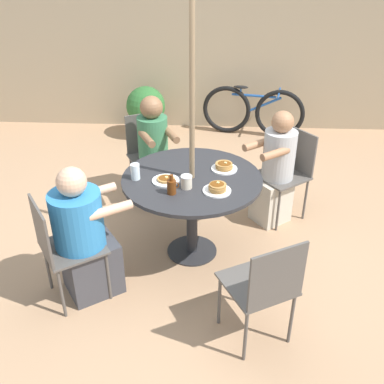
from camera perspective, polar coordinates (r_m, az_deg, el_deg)
The scene contains 19 objects.
ground_plane at distance 4.12m, azimuth 0.00°, elevation -7.50°, with size 12.00×12.00×0.00m, color tan.
back_fence at distance 6.51m, azimuth 1.54°, elevation 16.31°, with size 10.00×0.06×1.91m, color tan.
patio_table at distance 3.76m, azimuth 0.00°, elevation 0.42°, with size 1.17×1.17×0.76m.
umbrella_pole at distance 3.53m, azimuth 0.00°, elevation 7.54°, with size 0.04×0.04×2.32m, color #846B4C.
patio_chair_north at distance 3.04m, azimuth 9.21°, elevation -11.56°, with size 0.58×0.58×0.89m.
patio_chair_east at distance 4.48m, azimuth 12.12°, elevation 2.94°, with size 0.60×0.60×0.89m.
diner_east at distance 4.37m, azimuth 10.55°, elevation 2.50°, with size 0.54×0.51×1.14m.
patio_chair_south at distance 4.77m, azimuth -5.47°, elevation 5.23°, with size 0.58×0.58×0.89m.
diner_south at distance 4.61m, azimuth -4.81°, elevation 4.72°, with size 0.48×0.55×1.16m.
patio_chair_west at distance 3.48m, azimuth -16.27°, elevation -6.40°, with size 0.60×0.60×0.89m.
diner_west at distance 3.52m, azimuth -13.51°, elevation -5.83°, with size 0.63×0.60×1.11m.
pancake_plate_a at distance 3.64m, azimuth -3.36°, elevation 1.54°, with size 0.22×0.22×0.04m.
pancake_plate_b at distance 3.83m, azimuth 4.11°, elevation 3.19°, with size 0.22×0.22×0.07m.
pancake_plate_c at distance 3.49m, azimuth 3.23°, elevation 0.45°, with size 0.22×0.22×0.08m.
syrup_bottle at distance 3.45m, azimuth -2.60°, elevation 0.72°, with size 0.09×0.07×0.16m.
coffee_cup at distance 3.53m, azimuth -0.71°, elevation 1.30°, with size 0.09×0.09×0.10m.
drinking_glass_a at distance 3.68m, azimuth -7.22°, elevation 2.58°, with size 0.08×0.08×0.13m, color silver.
bicycle at distance 6.41m, azimuth 7.74°, elevation 10.13°, with size 1.41×0.44×0.70m.
potted_shrub at distance 6.32m, azimuth -5.87°, elevation 10.39°, with size 0.53×0.53×0.71m.
Camera 1 is at (0.18, -3.25, 2.53)m, focal length 42.00 mm.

